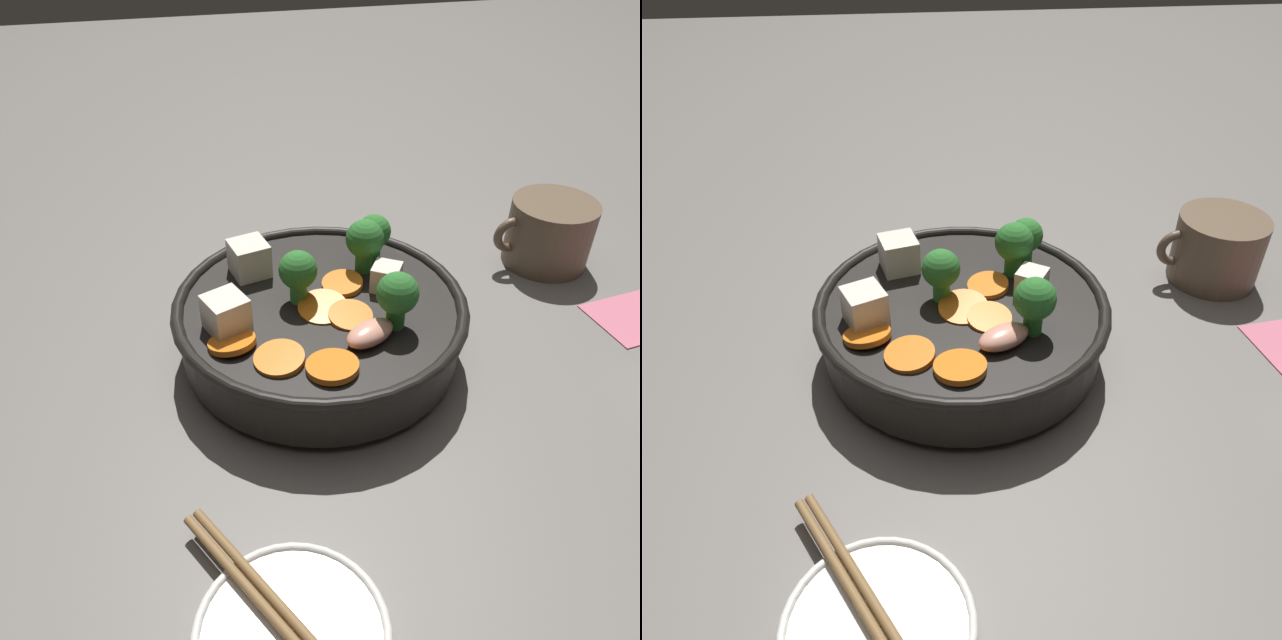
% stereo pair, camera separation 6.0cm
% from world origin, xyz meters
% --- Properties ---
extents(ground_plane, '(3.00, 3.00, 0.00)m').
position_xyz_m(ground_plane, '(0.00, 0.00, 0.00)').
color(ground_plane, slate).
extents(stirfry_bowl, '(0.28, 0.28, 0.12)m').
position_xyz_m(stirfry_bowl, '(-0.00, -0.00, 0.04)').
color(stirfry_bowl, black).
rests_on(stirfry_bowl, ground_plane).
extents(side_saucer, '(0.13, 0.13, 0.01)m').
position_xyz_m(side_saucer, '(0.08, 0.27, 0.01)').
color(side_saucer, white).
rests_on(side_saucer, ground_plane).
extents(dark_mug, '(0.12, 0.10, 0.08)m').
position_xyz_m(dark_mug, '(-0.30, -0.10, 0.04)').
color(dark_mug, brown).
rests_on(dark_mug, ground_plane).
extents(chopsticks_pair, '(0.12, 0.20, 0.01)m').
position_xyz_m(chopsticks_pair, '(0.08, 0.27, 0.02)').
color(chopsticks_pair, olive).
rests_on(chopsticks_pair, side_saucer).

